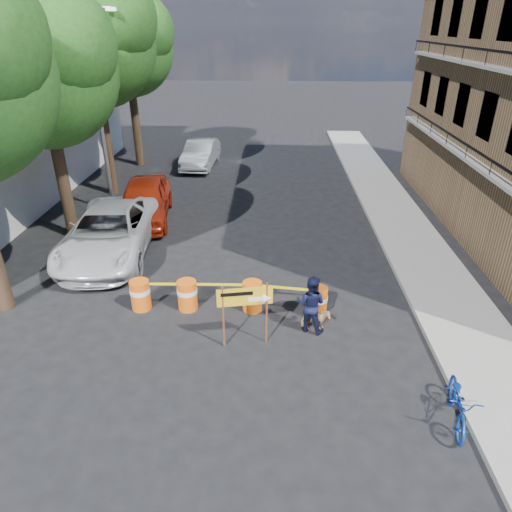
# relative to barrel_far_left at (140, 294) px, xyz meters

# --- Properties ---
(ground) EXTENTS (120.00, 120.00, 0.00)m
(ground) POSITION_rel_barrel_far_left_xyz_m (2.83, -2.07, -0.47)
(ground) COLOR black
(ground) RESTS_ON ground
(sidewalk_east) EXTENTS (2.40, 40.00, 0.15)m
(sidewalk_east) POSITION_rel_barrel_far_left_xyz_m (9.03, 3.93, -0.40)
(sidewalk_east) COLOR gray
(sidewalk_east) RESTS_ON ground
(tree_mid_a) EXTENTS (5.25, 5.00, 8.68)m
(tree_mid_a) POSITION_rel_barrel_far_left_xyz_m (-3.91, 4.94, 5.53)
(tree_mid_a) COLOR #332316
(tree_mid_a) RESTS_ON ground
(tree_mid_b) EXTENTS (5.67, 5.40, 9.62)m
(tree_mid_b) POSITION_rel_barrel_far_left_xyz_m (-3.90, 9.94, 6.24)
(tree_mid_b) COLOR #332316
(tree_mid_b) RESTS_ON ground
(tree_far) EXTENTS (5.04, 4.80, 8.84)m
(tree_far) POSITION_rel_barrel_far_left_xyz_m (-3.91, 14.94, 5.74)
(tree_far) COLOR #332316
(tree_far) RESTS_ON ground
(streetlamp) EXTENTS (1.25, 0.18, 8.00)m
(streetlamp) POSITION_rel_barrel_far_left_xyz_m (-3.10, 7.43, 3.90)
(streetlamp) COLOR gray
(streetlamp) RESTS_ON ground
(barrel_far_left) EXTENTS (0.58, 0.58, 0.90)m
(barrel_far_left) POSITION_rel_barrel_far_left_xyz_m (0.00, 0.00, 0.00)
(barrel_far_left) COLOR orange
(barrel_far_left) RESTS_ON ground
(barrel_mid_left) EXTENTS (0.58, 0.58, 0.90)m
(barrel_mid_left) POSITION_rel_barrel_far_left_xyz_m (1.35, 0.03, 0.00)
(barrel_mid_left) COLOR orange
(barrel_mid_left) RESTS_ON ground
(barrel_mid_right) EXTENTS (0.58, 0.58, 0.90)m
(barrel_mid_right) POSITION_rel_barrel_far_left_xyz_m (3.22, 0.05, 0.00)
(barrel_mid_right) COLOR orange
(barrel_mid_right) RESTS_ON ground
(barrel_far_right) EXTENTS (0.58, 0.58, 0.90)m
(barrel_far_right) POSITION_rel_barrel_far_left_xyz_m (5.04, -0.20, 0.00)
(barrel_far_right) COLOR orange
(barrel_far_right) RESTS_ON ground
(detour_sign) EXTENTS (1.37, 0.36, 1.79)m
(detour_sign) POSITION_rel_barrel_far_left_xyz_m (3.28, -1.53, 0.83)
(detour_sign) COLOR #592D19
(detour_sign) RESTS_ON ground
(pedestrian) EXTENTS (0.96, 0.86, 1.63)m
(pedestrian) POSITION_rel_barrel_far_left_xyz_m (4.80, -0.87, 0.34)
(pedestrian) COLOR black
(pedestrian) RESTS_ON ground
(bicycle) EXTENTS (0.80, 1.04, 1.78)m
(bicycle) POSITION_rel_barrel_far_left_xyz_m (7.63, -3.92, 0.42)
(bicycle) COLOR #1541B2
(bicycle) RESTS_ON ground
(dog) EXTENTS (0.76, 0.39, 0.63)m
(dog) POSITION_rel_barrel_far_left_xyz_m (4.95, -0.87, -0.16)
(dog) COLOR #D6B37A
(dog) RESTS_ON ground
(suv_white) EXTENTS (3.16, 6.20, 1.68)m
(suv_white) POSITION_rel_barrel_far_left_xyz_m (-1.97, 3.47, 0.37)
(suv_white) COLOR silver
(suv_white) RESTS_ON ground
(sedan_red) EXTENTS (2.67, 5.21, 1.70)m
(sedan_red) POSITION_rel_barrel_far_left_xyz_m (-1.55, 6.68, 0.38)
(sedan_red) COLOR #AA250E
(sedan_red) RESTS_ON ground
(sedan_silver) EXTENTS (1.84, 4.59, 1.48)m
(sedan_silver) POSITION_rel_barrel_far_left_xyz_m (-0.36, 14.69, 0.27)
(sedan_silver) COLOR #B7B8BE
(sedan_silver) RESTS_ON ground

